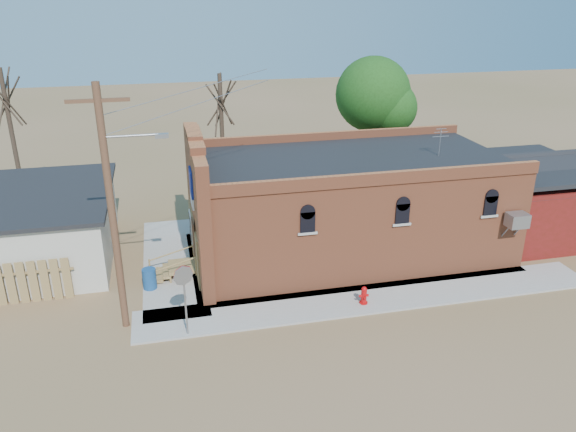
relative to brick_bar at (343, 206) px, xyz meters
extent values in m
plane|color=brown|center=(-1.64, -5.49, -2.34)|extent=(120.00, 120.00, 0.00)
cube|color=#9E9991|center=(-0.14, -4.59, -2.30)|extent=(19.00, 2.20, 0.08)
cube|color=#9E9991|center=(-7.94, 0.51, -2.30)|extent=(2.60, 10.00, 0.08)
cube|color=#B75B38|center=(0.36, 0.01, -0.09)|extent=(14.00, 7.00, 4.50)
cube|color=black|center=(0.36, 0.01, 2.21)|extent=(13.80, 6.80, 0.12)
cube|color=#B75B38|center=(-6.64, 0.01, 0.56)|extent=(0.50, 7.40, 5.80)
cube|color=navy|center=(-6.94, -1.19, 1.66)|extent=(0.08, 1.10, 1.56)
cube|color=gray|center=(6.46, -3.94, 0.26)|extent=(0.85, 0.65, 0.60)
cube|color=#58160F|center=(9.86, 0.01, -0.74)|extent=(5.00, 6.00, 3.20)
cylinder|color=#4D2F1E|center=(-9.84, -4.29, 2.16)|extent=(0.26, 0.26, 9.00)
cube|color=#4D2F1E|center=(-9.84, -4.29, 6.06)|extent=(2.00, 0.12, 0.12)
cylinder|color=gray|center=(-8.94, -4.29, 4.86)|extent=(1.80, 0.08, 0.08)
cube|color=gray|center=(-7.94, -4.29, 4.81)|extent=(0.45, 0.22, 0.14)
cylinder|color=#433426|center=(-4.64, 7.51, 1.41)|extent=(0.24, 0.24, 7.50)
cylinder|color=#433426|center=(-15.64, 8.51, 1.66)|extent=(0.24, 0.24, 8.00)
cylinder|color=#433426|center=(4.36, 8.01, 0.81)|extent=(0.28, 0.28, 6.30)
sphere|color=#1C4413|center=(4.36, 8.01, 3.61)|extent=(4.40, 4.40, 4.40)
cylinder|color=#BD0A0C|center=(-0.67, -4.93, -2.23)|extent=(0.43, 0.43, 0.06)
cylinder|color=#BD0A0C|center=(-0.67, -4.93, -1.92)|extent=(0.30, 0.30, 0.56)
sphere|color=#BD0A0C|center=(-0.67, -4.93, -1.63)|extent=(0.22, 0.22, 0.22)
cylinder|color=#BD0A0C|center=(-0.67, -5.08, -1.91)|extent=(0.14, 0.15, 0.10)
cylinder|color=#BD0A0C|center=(-0.82, -4.93, -1.91)|extent=(0.15, 0.14, 0.10)
cylinder|color=#BD0A0C|center=(-0.53, -4.93, -1.91)|extent=(0.15, 0.14, 0.10)
cylinder|color=gray|center=(-7.63, -5.49, -1.01)|extent=(0.07, 0.07, 2.50)
cylinder|color=gray|center=(-7.63, -5.52, 0.12)|extent=(0.70, 0.33, 0.75)
cylinder|color=#AD0911|center=(-7.63, -5.47, 0.12)|extent=(0.70, 0.33, 0.75)
cylinder|color=navy|center=(-8.94, -1.76, -1.82)|extent=(0.67, 0.67, 0.88)
camera|label=1|loc=(-7.98, -23.13, 9.38)|focal=35.00mm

